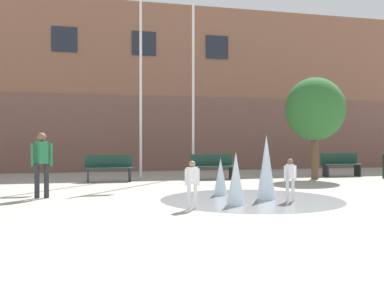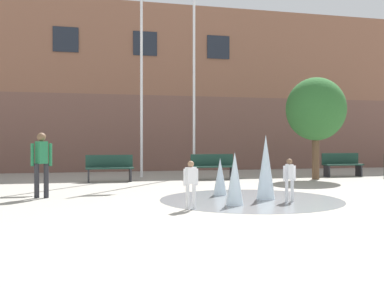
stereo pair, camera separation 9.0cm
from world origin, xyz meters
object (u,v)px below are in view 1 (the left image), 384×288
object	(u,v)px
child_in_fountain	(290,176)
street_tree_near_building	(315,110)
flagpole_right	(194,55)
park_bench_center	(212,166)
adult_watching	(42,160)
flagpole_left	(141,54)
child_running	(192,181)
park_bench_left_of_flagpoles	(109,168)
park_bench_near_trashcan	(341,164)

from	to	relation	value
child_in_fountain	street_tree_near_building	distance (m)	6.71
child_in_fountain	flagpole_right	size ratio (longest dim) A/B	0.11
park_bench_center	adult_watching	xyz separation A→B (m)	(-5.54, -4.09, 0.45)
flagpole_left	flagpole_right	distance (m)	2.08
child_running	street_tree_near_building	bearing A→B (deg)	-154.04
park_bench_left_of_flagpoles	flagpole_left	distance (m)	4.74
park_bench_center	park_bench_near_trashcan	size ratio (longest dim) A/B	1.00
child_running	child_in_fountain	bearing A→B (deg)	174.57
adult_watching	flagpole_right	world-z (taller)	flagpole_right
park_bench_left_of_flagpoles	park_bench_near_trashcan	world-z (taller)	same
child_running	park_bench_near_trashcan	bearing A→B (deg)	-156.70
adult_watching	park_bench_near_trashcan	bearing A→B (deg)	86.12
adult_watching	flagpole_right	xyz separation A→B (m)	(5.27, 5.73, 3.84)
flagpole_left	flagpole_right	world-z (taller)	flagpole_right
adult_watching	child_in_fountain	distance (m)	5.93
adult_watching	child_in_fountain	size ratio (longest dim) A/B	1.61
child_running	flagpole_right	xyz separation A→B (m)	(2.16, 8.34, 4.19)
park_bench_center	flagpole_left	bearing A→B (deg)	145.09
park_bench_center	flagpole_left	distance (m)	5.11
flagpole_right	child_running	bearing A→B (deg)	-104.49
park_bench_left_of_flagpoles	street_tree_near_building	distance (m)	7.63
child_in_fountain	park_bench_left_of_flagpoles	bearing A→B (deg)	37.03
park_bench_left_of_flagpoles	park_bench_center	xyz separation A→B (m)	(3.68, 0.03, 0.00)
park_bench_center	child_in_fountain	xyz separation A→B (m)	(0.01, -6.15, 0.10)
child_in_fountain	park_bench_center	bearing A→B (deg)	5.98
adult_watching	flagpole_right	bearing A→B (deg)	112.36
adult_watching	park_bench_center	bearing A→B (deg)	101.36
adult_watching	street_tree_near_building	xyz separation A→B (m)	(9.17, 3.25, 1.60)
child_running	park_bench_left_of_flagpoles	bearing A→B (deg)	-97.46
park_bench_center	park_bench_left_of_flagpoles	bearing A→B (deg)	-179.47
flagpole_right	street_tree_near_building	xyz separation A→B (m)	(3.90, -2.48, -2.24)
park_bench_near_trashcan	child_running	size ratio (longest dim) A/B	1.62
park_bench_near_trashcan	park_bench_left_of_flagpoles	bearing A→B (deg)	-179.11
park_bench_left_of_flagpoles	flagpole_right	size ratio (longest dim) A/B	0.18
park_bench_center	flagpole_left	xyz separation A→B (m)	(-2.35, 1.64, 4.23)
child_running	park_bench_center	bearing A→B (deg)	-128.06
flagpole_left	street_tree_near_building	world-z (taller)	flagpole_left
child_in_fountain	park_bench_near_trashcan	bearing A→B (deg)	-34.25
park_bench_left_of_flagpoles	child_in_fountain	size ratio (longest dim) A/B	1.62
park_bench_left_of_flagpoles	park_bench_center	size ratio (longest dim) A/B	1.00
adult_watching	child_in_fountain	world-z (taller)	adult_watching
flagpole_left	park_bench_left_of_flagpoles	bearing A→B (deg)	-128.46
flagpole_right	park_bench_near_trashcan	bearing A→B (deg)	-15.45
park_bench_left_of_flagpoles	street_tree_near_building	xyz separation A→B (m)	(7.31, -0.80, 2.05)
child_running	street_tree_near_building	xyz separation A→B (m)	(6.06, 5.86, 1.95)
park_bench_near_trashcan	child_running	bearing A→B (deg)	-138.60
child_in_fountain	flagpole_left	distance (m)	9.13
park_bench_left_of_flagpoles	child_running	size ratio (longest dim) A/B	1.62
park_bench_near_trashcan	child_in_fountain	size ratio (longest dim) A/B	1.62
adult_watching	child_running	bearing A→B (deg)	24.97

